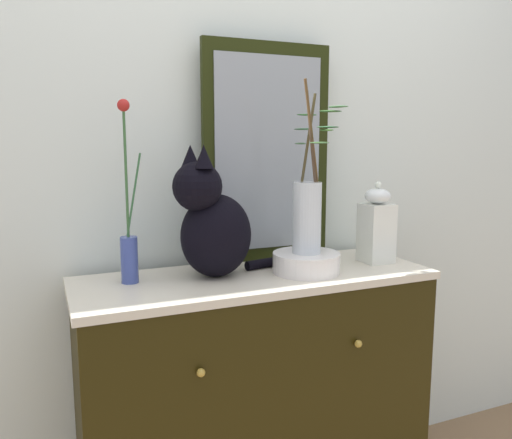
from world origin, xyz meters
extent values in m
cube|color=silver|center=(0.00, 0.28, 1.30)|extent=(4.40, 0.08, 2.60)
cube|color=black|center=(0.00, 0.00, 0.43)|extent=(1.13, 0.41, 0.87)
cube|color=beige|center=(0.00, 0.00, 0.88)|extent=(1.16, 0.41, 0.02)
sphere|color=#B79338|center=(-0.26, -0.22, 0.70)|extent=(0.02, 0.02, 0.02)
sphere|color=#B79338|center=(0.26, -0.22, 0.70)|extent=(0.02, 0.02, 0.02)
cube|color=black|center=(0.12, 0.19, 1.28)|extent=(0.48, 0.03, 0.77)
cube|color=gray|center=(0.12, 0.17, 1.28)|extent=(0.40, 0.01, 0.68)
ellipsoid|color=black|center=(-0.12, 0.03, 1.03)|extent=(0.27, 0.23, 0.26)
sphere|color=black|center=(-0.19, 0.01, 1.19)|extent=(0.15, 0.15, 0.15)
cone|color=black|center=(-0.18, -0.03, 1.28)|extent=(0.06, 0.06, 0.07)
cone|color=black|center=(-0.20, 0.06, 1.28)|extent=(0.06, 0.06, 0.07)
cylinder|color=black|center=(0.07, 0.07, 0.91)|extent=(0.17, 0.07, 0.03)
cylinder|color=#3B4B95|center=(-0.39, 0.06, 0.97)|extent=(0.05, 0.05, 0.14)
cylinder|color=#365F33|center=(-0.39, 0.06, 1.22)|extent=(0.01, 0.01, 0.37)
sphere|color=#AC211E|center=(-0.39, 0.06, 1.43)|extent=(0.04, 0.04, 0.04)
cylinder|color=#316137|center=(-0.37, 0.06, 1.16)|extent=(0.05, 0.01, 0.25)
cylinder|color=white|center=(0.16, -0.04, 0.93)|extent=(0.22, 0.22, 0.07)
cylinder|color=silver|center=(0.16, -0.04, 1.08)|extent=(0.09, 0.09, 0.23)
cylinder|color=#473525|center=(0.17, -0.06, 1.29)|extent=(0.07, 0.03, 0.38)
ellipsoid|color=#3E6635|center=(0.16, -0.11, 1.32)|extent=(0.07, 0.04, 0.01)
ellipsoid|color=#315E38|center=(0.19, -0.11, 1.36)|extent=(0.08, 0.06, 0.01)
ellipsoid|color=#305D2A|center=(0.20, -0.12, 1.41)|extent=(0.08, 0.06, 0.01)
cylinder|color=brown|center=(0.17, -0.06, 1.31)|extent=(0.10, 0.05, 0.41)
ellipsoid|color=#3A672A|center=(0.19, -0.10, 1.36)|extent=(0.04, 0.07, 0.01)
ellipsoid|color=#386339|center=(0.21, -0.13, 1.42)|extent=(0.06, 0.08, 0.01)
cylinder|color=#473E23|center=(0.17, -0.02, 1.29)|extent=(0.06, 0.02, 0.37)
ellipsoid|color=#3B5F38|center=(0.16, 0.01, 1.31)|extent=(0.07, 0.08, 0.01)
ellipsoid|color=#2E5835|center=(0.18, 0.02, 1.36)|extent=(0.07, 0.08, 0.01)
ellipsoid|color=#2E642A|center=(0.19, 0.03, 1.41)|extent=(0.07, 0.04, 0.01)
cube|color=white|center=(0.46, -0.01, 1.00)|extent=(0.10, 0.10, 0.21)
ellipsoid|color=white|center=(0.46, -0.01, 1.13)|extent=(0.09, 0.09, 0.05)
sphere|color=white|center=(0.46, -0.01, 1.17)|extent=(0.02, 0.02, 0.02)
camera|label=1|loc=(-0.63, -1.48, 1.32)|focal=35.85mm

